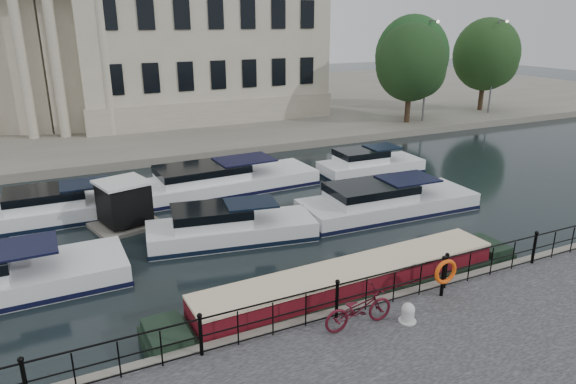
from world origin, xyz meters
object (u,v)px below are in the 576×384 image
(life_ring_post, at_px, (445,272))
(bicycle, at_px, (359,309))
(harbour_hut, at_px, (124,206))
(mooring_bollard, at_px, (408,313))
(narrowboat, at_px, (352,290))

(life_ring_post, bearing_deg, bicycle, -176.26)
(bicycle, xyz_separation_m, harbour_hut, (-4.48, 11.67, -0.15))
(bicycle, xyz_separation_m, mooring_bollard, (1.40, -0.42, -0.29))
(mooring_bollard, bearing_deg, harbour_hut, 115.90)
(bicycle, height_order, narrowboat, bicycle)
(mooring_bollard, bearing_deg, bicycle, 163.34)
(mooring_bollard, relative_size, life_ring_post, 0.43)
(harbour_hut, bearing_deg, mooring_bollard, -78.88)
(bicycle, bearing_deg, mooring_bollard, -106.38)
(bicycle, distance_m, narrowboat, 2.48)
(life_ring_post, xyz_separation_m, narrowboat, (-2.13, 1.87, -1.02))
(harbour_hut, bearing_deg, narrowboat, -74.49)
(bicycle, xyz_separation_m, life_ring_post, (3.25, 0.21, 0.28))
(narrowboat, bearing_deg, harbour_hut, 118.47)
(life_ring_post, height_order, narrowboat, life_ring_post)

